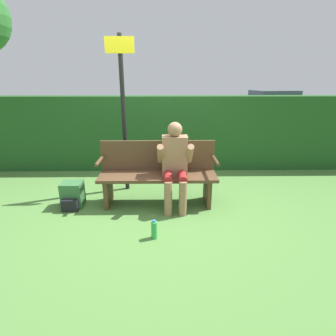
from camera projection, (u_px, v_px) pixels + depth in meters
ground_plane at (158, 203)px, 4.02m from camera, size 40.00×40.00×0.00m
hedge_back at (159, 133)px, 5.40m from camera, size 12.00×0.41×1.49m
park_bench at (158, 173)px, 3.93m from camera, size 1.73×0.48×0.94m
person_seated at (175, 161)px, 3.75m from camera, size 0.50×0.57×1.24m
backpack at (72, 195)px, 3.88m from camera, size 0.30×0.34×0.38m
water_bottle at (154, 230)px, 3.12m from camera, size 0.07×0.07×0.24m
signpost at (123, 107)px, 4.11m from camera, size 0.43×0.09×2.44m
parked_car at (273, 104)px, 12.83m from camera, size 4.33×2.26×1.27m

